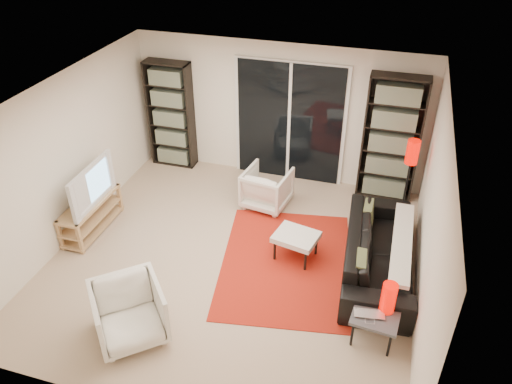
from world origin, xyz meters
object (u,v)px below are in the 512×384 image
bookshelf_left (171,115)px  bookshelf_right (391,139)px  sofa (379,251)px  ottoman (296,238)px  side_table (376,315)px  floor_lamp (411,160)px  armchair_front (129,313)px  tv_stand (91,215)px  armchair_back (267,188)px

bookshelf_left → bookshelf_right: 3.85m
sofa → ottoman: sofa is taller
side_table → floor_lamp: bearing=85.8°
bookshelf_left → floor_lamp: bookshelf_left is taller
ottoman → bookshelf_right: bearing=62.4°
bookshelf_left → ottoman: (2.79, -2.03, -0.63)m
bookshelf_left → sofa: bookshelf_left is taller
sofa → bookshelf_right: bearing=-1.7°
armchair_front → tv_stand: bearing=92.3°
armchair_front → ottoman: size_ratio=1.18×
bookshelf_left → side_table: size_ratio=3.38×
bookshelf_left → bookshelf_right: bearing=-0.0°
bookshelf_right → tv_stand: (-4.19, -2.28, -0.79)m
armchair_back → tv_stand: bearing=39.2°
armchair_back → armchair_front: (-0.79, -3.11, 0.04)m
sofa → ottoman: 1.14m
bookshelf_left → ottoman: 3.51m
floor_lamp → sofa: bearing=-100.6°
armchair_front → floor_lamp: floor_lamp is taller
tv_stand → armchair_back: 2.76m
ottoman → side_table: same height
bookshelf_right → tv_stand: 4.83m
armchair_front → side_table: armchair_front is taller
bookshelf_right → sofa: (0.07, -1.99, -0.72)m
tv_stand → armchair_front: (1.59, -1.70, 0.10)m
ottoman → floor_lamp: bearing=45.4°
ottoman → floor_lamp: 2.11m
bookshelf_left → floor_lamp: 4.23m
bookshelf_right → ottoman: (-1.06, -2.03, -0.70)m
bookshelf_right → side_table: bookshelf_right is taller
bookshelf_left → sofa: bearing=-26.8°
tv_stand → sofa: 4.28m
bookshelf_left → side_table: 5.15m
armchair_back → bookshelf_right: bearing=-145.8°
bookshelf_left → armchair_front: 4.21m
sofa → armchair_back: bearing=55.5°
sofa → side_table: size_ratio=3.96×
armchair_back → ottoman: size_ratio=1.06×
tv_stand → side_table: bearing=-12.0°
floor_lamp → bookshelf_right: bearing=118.0°
bookshelf_right → armchair_front: bookshelf_right is taller
bookshelf_right → ottoman: size_ratio=3.12×
armchair_front → ottoman: bearing=10.8°
armchair_front → side_table: 2.86m
armchair_back → side_table: armchair_back is taller
tv_stand → armchair_front: armchair_front is taller
armchair_front → ottoman: armchair_front is taller
bookshelf_left → bookshelf_right: (3.85, -0.00, 0.07)m
armchair_back → side_table: bearing=138.6°
bookshelf_right → armchair_back: size_ratio=2.95×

